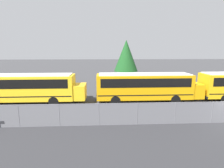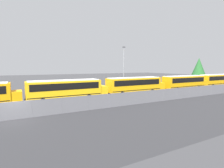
{
  "view_description": "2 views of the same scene",
  "coord_description": "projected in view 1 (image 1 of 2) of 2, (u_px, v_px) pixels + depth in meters",
  "views": [
    {
      "loc": [
        -10.21,
        -12.86,
        5.81
      ],
      "look_at": [
        -9.24,
        6.0,
        2.13
      ],
      "focal_mm": 28.0,
      "sensor_mm": 36.0,
      "label": 1
    },
    {
      "loc": [
        0.42,
        -19.32,
        5.21
      ],
      "look_at": [
        14.44,
        6.6,
        2.25
      ],
      "focal_mm": 28.0,
      "sensor_mm": 36.0,
      "label": 2
    }
  ],
  "objects": [
    {
      "name": "school_bus_3",
      "position": [
        146.0,
        85.0,
        19.5
      ],
      "size": [
        11.83,
        2.49,
        3.26
      ],
      "color": "orange",
      "rests_on": "ground_plane"
    },
    {
      "name": "tree_0",
      "position": [
        126.0,
        56.0,
        29.28
      ],
      "size": [
        4.0,
        4.0,
        7.49
      ],
      "color": "#51381E",
      "rests_on": "ground_plane"
    },
    {
      "name": "school_bus_2",
      "position": [
        28.0,
        86.0,
        18.85
      ],
      "size": [
        11.83,
        2.49,
        3.26
      ],
      "color": "yellow",
      "rests_on": "ground_plane"
    }
  ]
}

